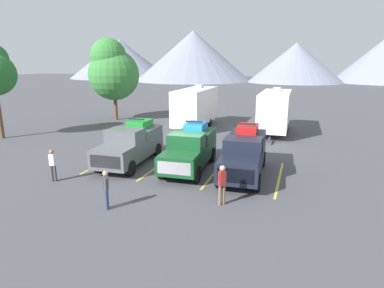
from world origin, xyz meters
The scene contains 15 objects.
ground_plane centered at (0.00, 0.00, 0.00)m, with size 240.00×240.00×0.00m, color #47474C.
pickup_truck_a centered at (-3.46, 0.56, 1.18)m, with size 2.40×5.72×2.55m.
pickup_truck_b centered at (0.19, 0.70, 1.19)m, with size 2.34×5.45×2.59m.
pickup_truck_c centered at (3.23, 0.63, 1.21)m, with size 2.33×5.80×2.64m.
lot_stripe_a centered at (-5.11, 0.55, 0.00)m, with size 0.12×5.50×0.01m, color gold.
lot_stripe_b centered at (-1.70, 0.55, 0.00)m, with size 0.12×5.50×0.01m, color gold.
lot_stripe_c centered at (1.70, 0.55, 0.00)m, with size 0.12×5.50×0.01m, color gold.
lot_stripe_d centered at (5.11, 0.55, 0.00)m, with size 0.12×5.50×0.01m, color gold.
camper_trailer_a centered at (-3.14, 11.91, 2.02)m, with size 2.44×8.16×3.83m.
camper_trailer_b centered at (3.82, 11.96, 1.98)m, with size 2.39×8.03×3.76m.
person_a centered at (3.03, -3.48, 1.00)m, with size 0.33×0.32×1.74m.
person_b centered at (-1.34, -5.37, 0.95)m, with size 0.28×0.33×1.65m.
person_c centered at (-5.68, -3.47, 0.96)m, with size 0.36×0.25×1.66m.
tree_a centered at (-12.42, 13.28, 5.04)m, with size 5.10×5.10×8.16m.
mountain_ridge centered at (-7.18, 88.20, 6.67)m, with size 153.79×44.96×15.17m.
Camera 1 is at (5.92, -15.97, 5.89)m, focal length 30.47 mm.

